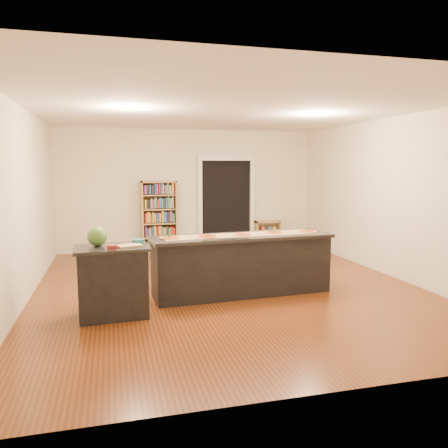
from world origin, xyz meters
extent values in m
cube|color=beige|center=(0.00, 0.00, 1.40)|extent=(6.00, 7.00, 2.80)
cube|color=#5C2B0F|center=(0.00, 0.00, 0.00)|extent=(6.00, 7.00, 0.01)
cube|color=white|center=(0.00, 0.00, 2.80)|extent=(6.00, 7.00, 0.01)
cube|color=black|center=(0.90, 3.48, 1.05)|extent=(1.20, 0.02, 2.10)
cube|color=silver|center=(0.25, 3.44, 1.05)|extent=(0.10, 0.08, 2.10)
cube|color=silver|center=(1.55, 3.44, 1.05)|extent=(0.10, 0.08, 2.10)
cube|color=silver|center=(0.90, 3.44, 2.15)|extent=(1.40, 0.08, 0.12)
cube|color=black|center=(0.11, -0.45, 0.43)|extent=(2.68, 0.67, 0.86)
cube|color=black|center=(0.11, -0.45, 0.88)|extent=(2.75, 0.75, 0.05)
cube|color=black|center=(-1.80, -1.00, 0.44)|extent=(0.85, 0.60, 0.88)
cube|color=black|center=(-1.80, -1.00, 0.90)|extent=(0.93, 0.68, 0.04)
cube|color=tan|center=(-0.73, 3.31, 0.81)|extent=(0.81, 0.29, 1.63)
cube|color=tan|center=(1.90, 3.32, 0.31)|extent=(0.63, 0.27, 0.63)
cylinder|color=#5389B9|center=(-0.12, 3.07, 0.18)|extent=(0.25, 0.25, 0.37)
cube|color=#876146|center=(0.11, -0.43, 0.91)|extent=(2.41, 0.58, 0.00)
sphere|color=#144214|center=(-1.97, -0.94, 1.05)|extent=(0.25, 0.25, 0.25)
cube|color=tan|center=(-1.58, -1.08, 0.93)|extent=(0.35, 0.28, 0.02)
cube|color=maroon|center=(-1.79, -1.17, 0.94)|extent=(0.13, 0.10, 0.04)
cylinder|color=#195966|center=(-1.45, -0.89, 0.95)|extent=(0.15, 0.15, 0.06)
cylinder|color=tan|center=(-0.98, -0.50, 0.92)|extent=(0.28, 0.28, 0.02)
cylinder|color=#A5190C|center=(-0.98, -0.50, 0.93)|extent=(0.23, 0.23, 0.00)
cylinder|color=tan|center=(-0.43, -0.51, 0.92)|extent=(0.31, 0.31, 0.02)
cylinder|color=#A5190C|center=(-0.43, -0.51, 0.93)|extent=(0.26, 0.26, 0.00)
cylinder|color=tan|center=(0.11, -0.46, 0.92)|extent=(0.28, 0.28, 0.02)
cylinder|color=#A5190C|center=(0.11, -0.46, 0.93)|extent=(0.23, 0.23, 0.00)
cylinder|color=tan|center=(0.66, -0.37, 0.92)|extent=(0.29, 0.29, 0.02)
cylinder|color=#A5190C|center=(0.66, -0.37, 0.93)|extent=(0.24, 0.24, 0.00)
cylinder|color=tan|center=(1.21, -0.40, 0.92)|extent=(0.27, 0.27, 0.02)
cylinder|color=#A5190C|center=(1.21, -0.40, 0.93)|extent=(0.22, 0.22, 0.00)
camera|label=1|loc=(-1.78, -6.69, 1.92)|focal=35.00mm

